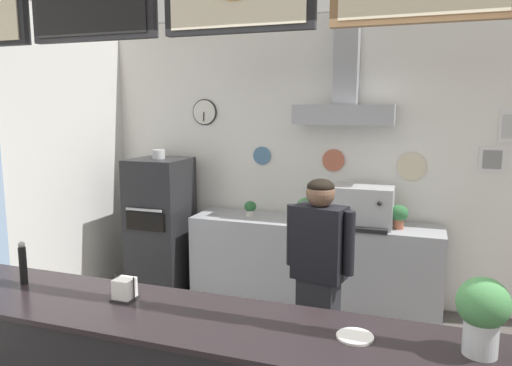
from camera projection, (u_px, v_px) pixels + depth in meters
name	position (u px, v px, depth m)	size (l,w,h in m)	color
back_wall_assembly	(332.00, 152.00, 5.03)	(5.35, 2.95, 3.07)	#9E9E99
back_prep_counter	(312.00, 265.00, 5.03)	(2.57, 0.59, 0.93)	#A3A5AD
pizza_oven	(161.00, 225.00, 5.45)	(0.61, 0.66, 1.63)	#232326
shop_worker	(319.00, 275.00, 3.54)	(0.52, 0.29, 1.59)	#232328
espresso_machine	(362.00, 206.00, 4.73)	(0.59, 0.50, 0.40)	#B7BABF
potted_oregano	(399.00, 215.00, 4.62)	(0.18, 0.18, 0.23)	#9E563D
potted_sage	(305.00, 207.00, 4.93)	(0.19, 0.19, 0.24)	#4C4C51
potted_thyme	(250.00, 208.00, 5.17)	(0.13, 0.13, 0.17)	beige
pepper_grinder	(23.00, 263.00, 2.88)	(0.04, 0.04, 0.26)	black
napkin_holder	(125.00, 290.00, 2.66)	(0.13, 0.12, 0.14)	#262628
condiment_plate	(355.00, 337.00, 2.22)	(0.17, 0.17, 0.01)	white
basil_vase	(482.00, 313.00, 2.04)	(0.22, 0.22, 0.34)	silver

